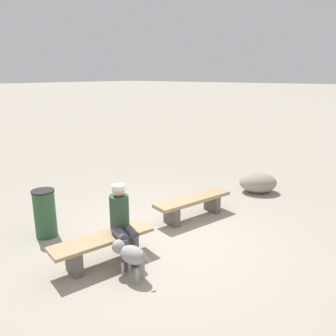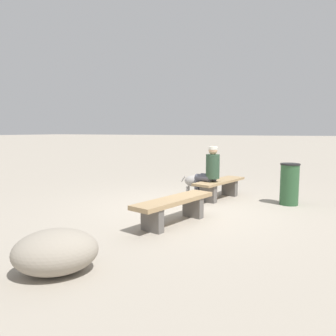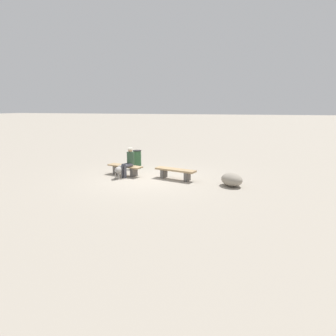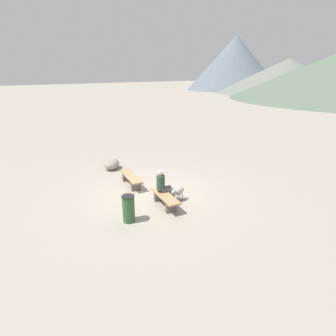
# 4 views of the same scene
# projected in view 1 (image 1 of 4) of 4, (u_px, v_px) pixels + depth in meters

# --- Properties ---
(ground) EXTENTS (210.00, 210.00, 0.06)m
(ground) POSITION_uv_depth(u_px,v_px,m) (164.00, 242.00, 6.05)
(ground) COLOR #9E9384
(bench_left) EXTENTS (1.80, 0.83, 0.44)m
(bench_left) POSITION_uv_depth(u_px,v_px,m) (193.00, 203.00, 6.91)
(bench_left) COLOR #605B56
(bench_left) RESTS_ON ground
(bench_right) EXTENTS (1.69, 0.82, 0.44)m
(bench_right) POSITION_uv_depth(u_px,v_px,m) (103.00, 245.00, 5.25)
(bench_right) COLOR #605B56
(bench_right) RESTS_ON ground
(seated_person) EXTENTS (0.45, 0.61, 1.23)m
(seated_person) POSITION_uv_depth(u_px,v_px,m) (122.00, 219.00, 5.24)
(seated_person) COLOR #2D4733
(seated_person) RESTS_ON ground
(dog) EXTENTS (0.30, 0.67, 0.53)m
(dog) POSITION_uv_depth(u_px,v_px,m) (130.00, 254.00, 4.86)
(dog) COLOR gray
(dog) RESTS_ON ground
(trash_bin) EXTENTS (0.40, 0.40, 0.88)m
(trash_bin) POSITION_uv_depth(u_px,v_px,m) (45.00, 213.00, 6.08)
(trash_bin) COLOR #2D5633
(trash_bin) RESTS_ON ground
(boulder) EXTENTS (1.14, 1.16, 0.50)m
(boulder) POSITION_uv_depth(u_px,v_px,m) (258.00, 183.00, 8.44)
(boulder) COLOR gray
(boulder) RESTS_ON ground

